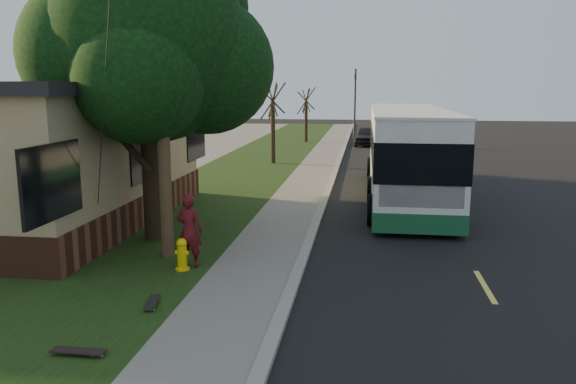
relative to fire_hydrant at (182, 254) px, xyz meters
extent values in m
plane|color=black|center=(2.60, 0.00, -0.43)|extent=(120.00, 120.00, 0.00)
cube|color=black|center=(6.60, 10.00, -0.43)|extent=(8.00, 80.00, 0.01)
cube|color=gray|center=(2.60, 10.00, -0.37)|extent=(0.25, 80.00, 0.12)
cube|color=slate|center=(1.60, 10.00, -0.39)|extent=(2.00, 80.00, 0.08)
cube|color=black|center=(-1.90, 10.00, -0.40)|extent=(5.00, 80.00, 0.07)
cylinder|color=yellow|center=(0.00, 0.00, -0.09)|extent=(0.22, 0.22, 0.55)
sphere|color=yellow|center=(0.00, 0.00, 0.26)|extent=(0.24, 0.24, 0.24)
cylinder|color=yellow|center=(0.00, 0.00, 0.04)|extent=(0.30, 0.10, 0.10)
cylinder|color=yellow|center=(0.00, 0.00, 0.04)|extent=(0.10, 0.18, 0.10)
cylinder|color=yellow|center=(0.00, 0.00, -0.34)|extent=(0.32, 0.32, 0.04)
cylinder|color=#473321|center=(-0.70, 1.00, 4.14)|extent=(0.30, 0.30, 9.00)
cylinder|color=#2D2D30|center=(-1.60, -0.10, 3.37)|extent=(2.52, 3.21, 7.60)
cylinder|color=black|center=(-1.60, 2.50, 1.64)|extent=(0.56, 0.56, 4.00)
sphere|color=black|center=(-1.60, 2.50, 4.84)|extent=(5.20, 5.20, 5.20)
sphere|color=black|center=(-0.20, 3.10, 4.24)|extent=(3.60, 3.60, 3.60)
sphere|color=black|center=(-2.80, 2.10, 4.54)|extent=(3.80, 3.80, 3.80)
sphere|color=black|center=(-1.30, 1.20, 3.94)|extent=(3.20, 3.20, 3.20)
sphere|color=black|center=(-2.20, 3.90, 5.24)|extent=(3.40, 3.40, 3.40)
sphere|color=black|center=(-0.70, 3.70, 5.84)|extent=(3.00, 3.00, 3.00)
cylinder|color=black|center=(-0.90, 18.00, 1.29)|extent=(0.24, 0.24, 3.30)
cylinder|color=black|center=(-0.90, 18.00, 2.94)|extent=(1.38, 0.57, 2.01)
cylinder|color=black|center=(-0.90, 18.00, 2.94)|extent=(0.74, 1.21, 1.58)
cylinder|color=black|center=(-0.90, 18.00, 2.94)|extent=(0.65, 1.05, 1.95)
cylinder|color=black|center=(-0.90, 18.00, 2.94)|extent=(1.28, 0.53, 1.33)
cylinder|color=black|center=(-0.90, 18.00, 2.94)|extent=(0.75, 1.21, 1.70)
cylinder|color=black|center=(-0.40, 30.00, 1.15)|extent=(0.24, 0.24, 3.03)
cylinder|color=black|center=(-0.40, 30.00, 2.66)|extent=(1.38, 0.57, 2.01)
cylinder|color=black|center=(-0.40, 30.00, 2.66)|extent=(0.74, 1.21, 1.58)
cylinder|color=black|center=(-0.40, 30.00, 2.66)|extent=(0.65, 1.05, 1.95)
cylinder|color=black|center=(-0.40, 30.00, 2.66)|extent=(1.28, 0.53, 1.33)
cylinder|color=black|center=(-0.40, 30.00, 2.66)|extent=(0.75, 1.21, 1.70)
cylinder|color=#2D2D30|center=(3.10, 34.00, 2.32)|extent=(0.16, 0.16, 5.50)
imported|color=black|center=(3.10, 34.00, 4.07)|extent=(0.18, 0.22, 1.10)
cube|color=silver|center=(5.56, 9.60, 1.46)|extent=(2.56, 12.29, 2.77)
cube|color=#18542F|center=(5.56, 9.60, 0.03)|extent=(2.58, 12.31, 0.56)
cube|color=black|center=(5.56, 9.60, 1.67)|extent=(2.60, 12.33, 1.13)
cube|color=black|center=(5.56, 3.48, 1.31)|extent=(2.26, 0.06, 1.64)
cube|color=yellow|center=(5.56, 3.49, 2.69)|extent=(1.64, 0.06, 0.36)
cube|color=#FFF2CC|center=(4.79, 3.47, 0.13)|extent=(0.26, 0.04, 0.15)
cube|color=#FFF2CC|center=(6.32, 3.47, 0.13)|extent=(0.26, 0.04, 0.15)
cube|color=silver|center=(5.56, 9.60, 2.87)|extent=(2.61, 12.34, 0.08)
cylinder|color=black|center=(4.28, 5.09, 0.04)|extent=(0.29, 0.94, 0.94)
cylinder|color=black|center=(6.84, 5.09, 0.04)|extent=(0.29, 0.94, 0.94)
cylinder|color=black|center=(4.28, 8.58, 0.04)|extent=(0.29, 0.94, 0.94)
cylinder|color=black|center=(6.84, 8.58, 0.04)|extent=(0.29, 0.94, 0.94)
cylinder|color=black|center=(4.28, 14.11, 0.04)|extent=(0.29, 0.94, 0.94)
cylinder|color=black|center=(6.84, 14.11, 0.04)|extent=(0.29, 0.94, 0.94)
imported|color=#541017|center=(0.10, 0.27, 0.49)|extent=(0.66, 0.47, 1.70)
cube|color=black|center=(0.10, -2.09, -0.30)|extent=(0.35, 0.80, 0.02)
cylinder|color=silver|center=(0.16, -2.35, -0.34)|extent=(0.18, 0.08, 0.05)
cylinder|color=silver|center=(0.04, -1.82, -0.34)|extent=(0.18, 0.08, 0.05)
cube|color=black|center=(-0.28, -4.17, -0.29)|extent=(0.86, 0.22, 0.02)
cylinder|color=silver|center=(0.02, -4.17, -0.34)|extent=(0.06, 0.19, 0.05)
cylinder|color=silver|center=(-0.58, -4.17, -0.34)|extent=(0.06, 0.19, 0.05)
cube|color=black|center=(-6.24, 4.69, 0.23)|extent=(1.71, 1.49, 1.25)
cube|color=black|center=(-6.24, 4.69, 0.90)|extent=(1.77, 1.55, 0.08)
imported|color=black|center=(4.10, 28.72, 0.24)|extent=(1.86, 4.06, 1.35)
camera|label=1|loc=(4.03, -11.69, 3.72)|focal=35.00mm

